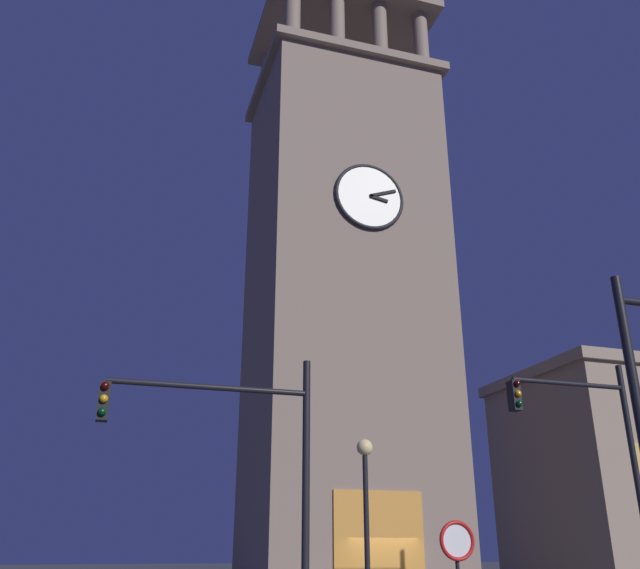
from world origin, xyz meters
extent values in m
cube|color=gray|center=(0.14, -3.02, 11.22)|extent=(7.49, 6.16, 22.45)
cube|color=gray|center=(0.14, -3.02, 22.65)|extent=(8.09, 6.76, 0.40)
cylinder|color=gray|center=(-3.01, -0.54, 24.47)|extent=(0.70, 0.70, 3.24)
cylinder|color=gray|center=(-0.91, -0.54, 24.47)|extent=(0.70, 0.70, 3.24)
cylinder|color=gray|center=(1.19, -0.54, 24.47)|extent=(0.70, 0.70, 3.24)
cylinder|color=gray|center=(3.29, -0.54, 24.47)|extent=(0.70, 0.70, 3.24)
cylinder|color=gray|center=(-3.01, -5.51, 24.47)|extent=(0.70, 0.70, 3.24)
cylinder|color=gray|center=(-0.91, -5.51, 24.47)|extent=(0.70, 0.70, 3.24)
cylinder|color=gray|center=(1.19, -5.51, 24.47)|extent=(0.70, 0.70, 3.24)
cylinder|color=gray|center=(3.29, -5.51, 24.47)|extent=(0.70, 0.70, 3.24)
cube|color=gray|center=(0.14, -3.02, 26.28)|extent=(8.09, 6.76, 0.40)
cylinder|color=black|center=(0.14, -3.02, 28.22)|extent=(0.12, 0.12, 3.47)
cylinder|color=silver|center=(0.14, 0.12, 15.31)|extent=(2.80, 0.12, 2.80)
torus|color=black|center=(0.14, 0.14, 15.31)|extent=(2.96, 0.16, 2.96)
cube|color=black|center=(-0.24, 0.22, 15.25)|extent=(0.78, 0.06, 0.25)
cube|color=black|center=(-0.42, 0.22, 15.52)|extent=(1.16, 0.06, 0.52)
cube|color=orange|center=(0.14, 0.01, 2.00)|extent=(3.20, 0.24, 4.00)
cylinder|color=black|center=(5.15, 8.58, 2.97)|extent=(0.16, 0.16, 5.94)
cylinder|color=black|center=(7.21, 8.58, 5.23)|extent=(4.11, 0.12, 0.12)
cube|color=black|center=(9.26, 8.58, 4.80)|extent=(0.22, 0.30, 0.75)
sphere|color=#360505|center=(9.26, 8.76, 5.08)|extent=(0.16, 0.16, 0.16)
sphere|color=orange|center=(9.26, 8.76, 4.83)|extent=(0.16, 0.16, 0.16)
sphere|color=#063316|center=(9.26, 8.76, 4.58)|extent=(0.16, 0.16, 0.16)
cylinder|color=black|center=(-3.74, 7.87, 3.36)|extent=(0.16, 0.16, 6.72)
cylinder|color=black|center=(-2.09, 7.87, 6.11)|extent=(3.31, 0.12, 0.12)
cube|color=black|center=(-0.43, 7.87, 5.68)|extent=(0.22, 0.30, 0.75)
sphere|color=#360505|center=(-0.43, 8.05, 5.96)|extent=(0.16, 0.16, 0.16)
sphere|color=orange|center=(-0.43, 8.05, 5.71)|extent=(0.16, 0.16, 0.16)
sphere|color=#063316|center=(-0.43, 8.05, 5.46)|extent=(0.16, 0.16, 0.16)
cylinder|color=black|center=(2.45, 4.94, 2.24)|extent=(0.14, 0.14, 4.47)
sphere|color=#F9DB8C|center=(2.45, 4.94, 4.69)|extent=(0.44, 0.44, 0.44)
cylinder|color=white|center=(2.16, 9.22, 2.29)|extent=(0.70, 0.04, 0.70)
torus|color=red|center=(2.16, 9.24, 2.29)|extent=(0.78, 0.08, 0.78)
camera|label=1|loc=(9.11, 22.22, 2.12)|focal=37.73mm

